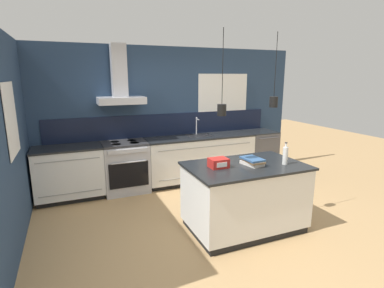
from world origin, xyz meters
name	(u,v)px	position (x,y,z in m)	size (l,w,h in m)	color
ground_plane	(210,222)	(0.00, 0.00, 0.00)	(16.00, 16.00, 0.00)	tan
wall_back	(163,113)	(-0.05, 2.00, 1.35)	(5.60, 2.46, 2.60)	navy
wall_left	(12,138)	(-2.43, 0.70, 1.30)	(0.08, 3.80, 2.60)	navy
counter_run_left	(70,173)	(-1.82, 1.69, 0.46)	(1.11, 0.64, 0.91)	black
counter_run_sink	(200,158)	(0.60, 1.69, 0.46)	(2.18, 0.64, 1.26)	black
oven_range	(126,167)	(-0.88, 1.69, 0.46)	(0.78, 0.66, 0.91)	#B5B5BA
dishwasher	(259,152)	(1.99, 1.69, 0.46)	(0.62, 0.65, 0.91)	#4C4C51
kitchen_island	(245,197)	(0.36, -0.32, 0.46)	(1.56, 0.98, 0.91)	black
bottle_on_island	(285,155)	(0.85, -0.50, 1.03)	(0.07, 0.07, 0.30)	silver
book_stack	(253,161)	(0.43, -0.36, 0.96)	(0.23, 0.32, 0.09)	silver
red_supply_box	(218,163)	(-0.03, -0.28, 0.97)	(0.23, 0.19, 0.12)	red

